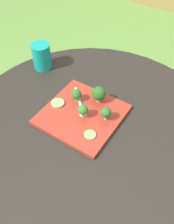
{
  "coord_description": "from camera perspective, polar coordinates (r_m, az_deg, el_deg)",
  "views": [
    {
      "loc": [
        0.3,
        -0.48,
        1.4
      ],
      "look_at": [
        -0.02,
        0.01,
        0.76
      ],
      "focal_mm": 40.26,
      "sensor_mm": 36.0,
      "label": 1
    }
  ],
  "objects": [
    {
      "name": "ground_plane",
      "position": [
        1.51,
        0.72,
        -20.23
      ],
      "size": [
        12.0,
        12.0,
        0.0
      ],
      "primitive_type": "plane",
      "color": "#669342"
    },
    {
      "name": "cucumber_slice_1",
      "position": [
        0.94,
        -6.83,
        1.86
      ],
      "size": [
        0.05,
        0.05,
        0.01
      ],
      "primitive_type": "cylinder",
      "color": "#8EB766",
      "rests_on": "salad_plate"
    },
    {
      "name": "broccoli_floret_0",
      "position": [
        0.93,
        -2.41,
        3.97
      ],
      "size": [
        0.04,
        0.04,
        0.05
      ],
      "color": "#99B770",
      "rests_on": "salad_plate"
    },
    {
      "name": "drinking_glass",
      "position": [
        1.11,
        -10.21,
        12.1
      ],
      "size": [
        0.08,
        0.08,
        0.11
      ],
      "color": "#149989",
      "rests_on": "patio_table"
    },
    {
      "name": "broccoli_floret_2",
      "position": [
        0.92,
        2.71,
        4.19
      ],
      "size": [
        0.05,
        0.05,
        0.06
      ],
      "color": "#99B770",
      "rests_on": "salad_plate"
    },
    {
      "name": "fork",
      "position": [
        0.93,
        -1.57,
        1.8
      ],
      "size": [
        0.12,
        0.12,
        0.0
      ],
      "color": "silver",
      "rests_on": "salad_plate"
    },
    {
      "name": "cucumber_slice_0",
      "position": [
        0.84,
        0.7,
        -5.17
      ],
      "size": [
        0.04,
        0.04,
        0.01
      ],
      "primitive_type": "cylinder",
      "color": "#8EB766",
      "rests_on": "salad_plate"
    },
    {
      "name": "patio_table",
      "position": [
        1.09,
        0.96,
        -10.81
      ],
      "size": [
        0.94,
        0.94,
        0.72
      ],
      "color": "#28231E",
      "rests_on": "ground_plane"
    },
    {
      "name": "salad_plate",
      "position": [
        0.91,
        -1.12,
        -0.55
      ],
      "size": [
        0.27,
        0.27,
        0.01
      ],
      "primitive_type": "cube",
      "color": "#AD3323",
      "rests_on": "patio_table"
    },
    {
      "name": "broccoli_floret_3",
      "position": [
        0.86,
        4.34,
        -0.18
      ],
      "size": [
        0.04,
        0.04,
        0.05
      ],
      "color": "#99B770",
      "rests_on": "salad_plate"
    },
    {
      "name": "broccoli_floret_1",
      "position": [
        0.87,
        -1.04,
        0.35
      ],
      "size": [
        0.04,
        0.04,
        0.05
      ],
      "color": "#99B770",
      "rests_on": "salad_plate"
    }
  ]
}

